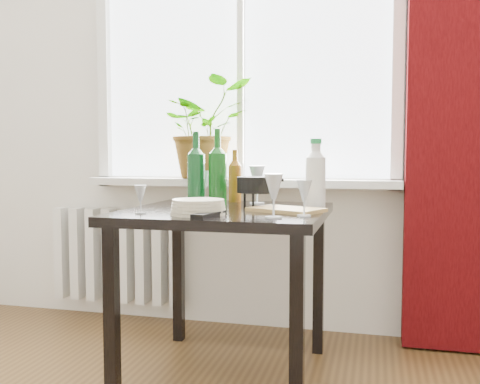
% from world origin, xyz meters
% --- Properties ---
extents(window, '(1.72, 0.08, 1.62)m').
position_xyz_m(window, '(0.00, 2.22, 1.60)').
color(window, white).
rests_on(window, ground).
extents(windowsill, '(1.72, 0.20, 0.04)m').
position_xyz_m(windowsill, '(0.00, 2.15, 0.82)').
color(windowsill, silver).
rests_on(windowsill, ground).
extents(curtain, '(0.50, 0.12, 2.56)m').
position_xyz_m(curtain, '(1.12, 2.12, 1.30)').
color(curtain, '#340406').
rests_on(curtain, ground).
extents(radiator, '(0.80, 0.10, 0.55)m').
position_xyz_m(radiator, '(-0.75, 2.18, 0.38)').
color(radiator, white).
rests_on(radiator, ground).
extents(table, '(0.85, 0.85, 0.74)m').
position_xyz_m(table, '(0.10, 1.55, 0.65)').
color(table, black).
rests_on(table, ground).
extents(potted_plant, '(0.65, 0.64, 0.55)m').
position_xyz_m(potted_plant, '(-0.19, 2.15, 1.12)').
color(potted_plant, '#217E22').
rests_on(potted_plant, windowsill).
extents(wine_bottle_left, '(0.09, 0.09, 0.35)m').
position_xyz_m(wine_bottle_left, '(-0.09, 1.69, 0.92)').
color(wine_bottle_left, '#0C4018').
rests_on(wine_bottle_left, table).
extents(wine_bottle_right, '(0.11, 0.11, 0.36)m').
position_xyz_m(wine_bottle_right, '(0.02, 1.69, 0.92)').
color(wine_bottle_right, '#0D4711').
rests_on(wine_bottle_right, table).
extents(bottle_amber, '(0.07, 0.07, 0.27)m').
position_xyz_m(bottle_amber, '(0.05, 1.90, 0.87)').
color(bottle_amber, '#683B0B').
rests_on(bottle_amber, table).
extents(cleaning_bottle, '(0.11, 0.11, 0.31)m').
position_xyz_m(cleaning_bottle, '(0.47, 1.71, 0.90)').
color(cleaning_bottle, silver).
rests_on(cleaning_bottle, table).
extents(wineglass_front_right, '(0.09, 0.09, 0.17)m').
position_xyz_m(wineglass_front_right, '(0.36, 1.27, 0.82)').
color(wineglass_front_right, silver).
rests_on(wineglass_front_right, table).
extents(wineglass_far_right, '(0.07, 0.07, 0.14)m').
position_xyz_m(wineglass_far_right, '(0.46, 1.35, 0.81)').
color(wineglass_far_right, white).
rests_on(wineglass_far_right, table).
extents(wineglass_back_center, '(0.09, 0.09, 0.19)m').
position_xyz_m(wineglass_back_center, '(0.18, 1.82, 0.83)').
color(wineglass_back_center, silver).
rests_on(wineglass_back_center, table).
extents(wineglass_back_left, '(0.08, 0.08, 0.16)m').
position_xyz_m(wineglass_back_left, '(-0.09, 1.81, 0.82)').
color(wineglass_back_left, silver).
rests_on(wineglass_back_left, table).
extents(wineglass_front_left, '(0.05, 0.05, 0.12)m').
position_xyz_m(wineglass_front_left, '(-0.18, 1.28, 0.80)').
color(wineglass_front_left, '#B4BBC2').
rests_on(wineglass_front_left, table).
extents(plate_stack, '(0.29, 0.29, 0.06)m').
position_xyz_m(plate_stack, '(0.05, 1.30, 0.77)').
color(plate_stack, beige).
rests_on(plate_stack, table).
extents(fondue_pot, '(0.26, 0.25, 0.14)m').
position_xyz_m(fondue_pot, '(0.22, 1.64, 0.81)').
color(fondue_pot, black).
rests_on(fondue_pot, table).
extents(tv_remote, '(0.09, 0.19, 0.02)m').
position_xyz_m(tv_remote, '(0.12, 1.23, 0.75)').
color(tv_remote, black).
rests_on(tv_remote, table).
extents(cutting_board, '(0.34, 0.29, 0.02)m').
position_xyz_m(cutting_board, '(0.37, 1.51, 0.75)').
color(cutting_board, tan).
rests_on(cutting_board, table).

